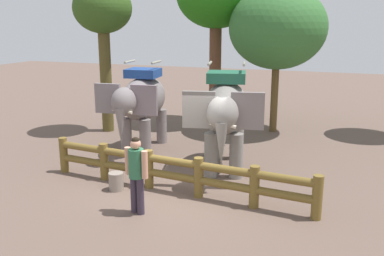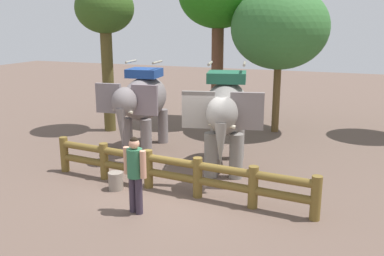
{
  "view_description": "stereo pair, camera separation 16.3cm",
  "coord_description": "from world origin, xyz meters",
  "px_view_note": "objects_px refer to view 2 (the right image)",
  "views": [
    {
      "loc": [
        4.06,
        -9.51,
        4.36
      ],
      "look_at": [
        0.0,
        1.54,
        1.4
      ],
      "focal_mm": 39.72,
      "sensor_mm": 36.0,
      "label": 1
    },
    {
      "loc": [
        4.21,
        -9.46,
        4.36
      ],
      "look_at": [
        0.0,
        1.54,
        1.4
      ],
      "focal_mm": 39.72,
      "sensor_mm": 36.0,
      "label": 2
    }
  ],
  "objects_px": {
    "tree_far_left": "(280,28)",
    "tourist_woman_in_black": "(135,170)",
    "log_fence": "(172,170)",
    "feed_bucket": "(116,181)",
    "tree_far_right": "(105,14)",
    "elephant_center": "(226,111)",
    "elephant_near_left": "(142,101)"
  },
  "relations": [
    {
      "from": "tree_far_left",
      "to": "tree_far_right",
      "type": "distance_m",
      "value": 6.78
    },
    {
      "from": "elephant_near_left",
      "to": "tourist_woman_in_black",
      "type": "height_order",
      "value": "elephant_near_left"
    },
    {
      "from": "tree_far_right",
      "to": "log_fence",
      "type": "bearing_deg",
      "value": -45.46
    },
    {
      "from": "feed_bucket",
      "to": "tree_far_right",
      "type": "bearing_deg",
      "value": 122.84
    },
    {
      "from": "log_fence",
      "to": "feed_bucket",
      "type": "distance_m",
      "value": 1.57
    },
    {
      "from": "elephant_near_left",
      "to": "feed_bucket",
      "type": "height_order",
      "value": "elephant_near_left"
    },
    {
      "from": "elephant_near_left",
      "to": "tree_far_right",
      "type": "relative_size",
      "value": 0.62
    },
    {
      "from": "tourist_woman_in_black",
      "to": "log_fence",
      "type": "bearing_deg",
      "value": 78.41
    },
    {
      "from": "elephant_center",
      "to": "feed_bucket",
      "type": "height_order",
      "value": "elephant_center"
    },
    {
      "from": "log_fence",
      "to": "tree_far_right",
      "type": "bearing_deg",
      "value": 134.54
    },
    {
      "from": "tree_far_left",
      "to": "tourist_woman_in_black",
      "type": "bearing_deg",
      "value": -100.7
    },
    {
      "from": "tourist_woman_in_black",
      "to": "elephant_near_left",
      "type": "bearing_deg",
      "value": 115.28
    },
    {
      "from": "elephant_near_left",
      "to": "tourist_woman_in_black",
      "type": "bearing_deg",
      "value": -64.72
    },
    {
      "from": "tourist_woman_in_black",
      "to": "tree_far_right",
      "type": "relative_size",
      "value": 0.32
    },
    {
      "from": "tourist_woman_in_black",
      "to": "feed_bucket",
      "type": "height_order",
      "value": "tourist_woman_in_black"
    },
    {
      "from": "elephant_center",
      "to": "tree_far_left",
      "type": "height_order",
      "value": "tree_far_left"
    },
    {
      "from": "log_fence",
      "to": "tree_far_left",
      "type": "bearing_deg",
      "value": 79.47
    },
    {
      "from": "tree_far_left",
      "to": "feed_bucket",
      "type": "xyz_separation_m",
      "value": [
        -2.84,
        -7.72,
        -3.87
      ]
    },
    {
      "from": "log_fence",
      "to": "tree_far_right",
      "type": "height_order",
      "value": "tree_far_right"
    },
    {
      "from": "elephant_center",
      "to": "tourist_woman_in_black",
      "type": "xyz_separation_m",
      "value": [
        -1.08,
        -3.6,
        -0.74
      ]
    },
    {
      "from": "log_fence",
      "to": "tourist_woman_in_black",
      "type": "height_order",
      "value": "tourist_woman_in_black"
    },
    {
      "from": "elephant_center",
      "to": "tree_far_right",
      "type": "relative_size",
      "value": 0.66
    },
    {
      "from": "tree_far_left",
      "to": "tree_far_right",
      "type": "bearing_deg",
      "value": -160.64
    },
    {
      "from": "log_fence",
      "to": "elephant_center",
      "type": "bearing_deg",
      "value": 70.06
    },
    {
      "from": "log_fence",
      "to": "elephant_near_left",
      "type": "bearing_deg",
      "value": 128.15
    },
    {
      "from": "elephant_center",
      "to": "elephant_near_left",
      "type": "bearing_deg",
      "value": 163.32
    },
    {
      "from": "feed_bucket",
      "to": "tourist_woman_in_black",
      "type": "bearing_deg",
      "value": -41.92
    },
    {
      "from": "log_fence",
      "to": "feed_bucket",
      "type": "xyz_separation_m",
      "value": [
        -1.48,
        -0.38,
        -0.36
      ]
    },
    {
      "from": "elephant_near_left",
      "to": "tourist_woman_in_black",
      "type": "xyz_separation_m",
      "value": [
        2.16,
        -4.57,
        -0.66
      ]
    },
    {
      "from": "elephant_near_left",
      "to": "tree_far_right",
      "type": "height_order",
      "value": "tree_far_right"
    },
    {
      "from": "log_fence",
      "to": "feed_bucket",
      "type": "bearing_deg",
      "value": -165.45
    },
    {
      "from": "tourist_woman_in_black",
      "to": "tree_far_right",
      "type": "xyz_separation_m",
      "value": [
        -4.72,
        6.54,
        3.57
      ]
    }
  ]
}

